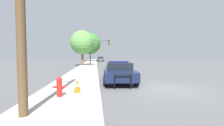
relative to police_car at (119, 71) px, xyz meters
name	(u,v)px	position (x,y,z in m)	size (l,w,h in m)	color
ground_plane	(164,89)	(2.19, -2.49, -0.73)	(110.00, 110.00, 0.00)	#565659
sidewalk_left	(71,90)	(-2.91, -2.49, -0.67)	(3.00, 110.00, 0.13)	#BCB7AD
police_car	(119,71)	(0.00, 0.00, 0.00)	(2.40, 5.05, 1.46)	#141E3D
fire_hydrant	(59,86)	(-3.14, -4.02, -0.16)	(0.53, 0.23, 0.84)	red
traffic_light	(98,47)	(-1.12, 17.72, 2.75)	(3.74, 0.35, 4.71)	#424247
car_background_distant	(101,59)	(-0.13, 36.34, 0.01)	(2.09, 4.13, 1.41)	#474C51
tree_sidewalk_far	(90,44)	(-3.25, 34.20, 4.54)	(6.15, 6.15, 8.23)	#4C3823
tree_sidewalk_mid	(82,43)	(-3.89, 15.61, 3.30)	(4.07, 4.07, 5.95)	brown
traffic_cone	(77,86)	(-2.50, -3.31, -0.31)	(0.34, 0.34, 0.59)	orange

